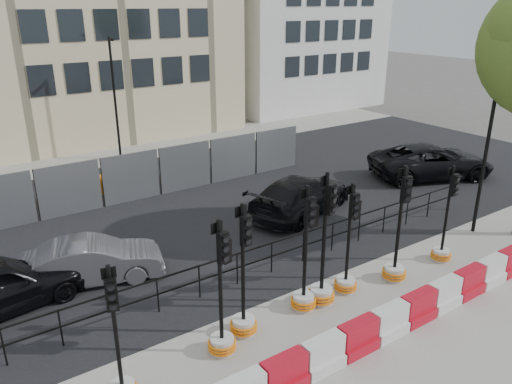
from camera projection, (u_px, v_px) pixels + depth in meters
ground at (297, 291)px, 13.86m from camera, size 120.00×120.00×0.00m
sidewalk_near at (379, 347)px, 11.55m from camera, size 40.00×6.00×0.02m
road at (183, 210)px, 19.24m from camera, size 40.00×14.00×0.03m
sidewalk_far at (105, 155)px, 26.17m from camera, size 40.00×4.00×0.02m
kerb_railing at (272, 252)px, 14.54m from camera, size 18.00×0.04×1.00m
heras_fencing at (142, 176)px, 20.83m from camera, size 14.33×1.72×2.00m
lamp_post_far at (115, 96)px, 24.52m from camera, size 0.12×0.56×6.00m
lamp_post_near at (488, 142)px, 16.31m from camera, size 0.12×0.56×6.00m
barrier_row at (373, 330)px, 11.58m from camera, size 14.65×0.50×0.80m
traffic_signal_a at (121, 374)px, 9.83m from camera, size 0.60×0.60×3.05m
traffic_signal_b at (222, 323)px, 11.14m from camera, size 0.65×0.65×3.32m
traffic_signal_c at (244, 309)px, 11.82m from camera, size 0.67×0.67×3.39m
traffic_signal_d at (305, 281)px, 12.76m from camera, size 0.67×0.67×3.42m
traffic_signal_e at (322, 278)px, 13.04m from camera, size 0.72×0.72×3.66m
traffic_signal_f at (347, 267)px, 13.56m from camera, size 0.63×0.63×3.18m
traffic_signal_g at (396, 258)px, 14.16m from camera, size 0.68×0.68×3.45m
traffic_signal_h at (443, 242)px, 15.26m from camera, size 0.61×0.61×3.09m
car_b at (93, 261)px, 14.12m from camera, size 3.43×4.61×1.28m
car_c at (301, 195)px, 18.76m from camera, size 5.00×6.17×1.44m
car_d at (431, 161)px, 22.64m from camera, size 6.54×7.36×1.53m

